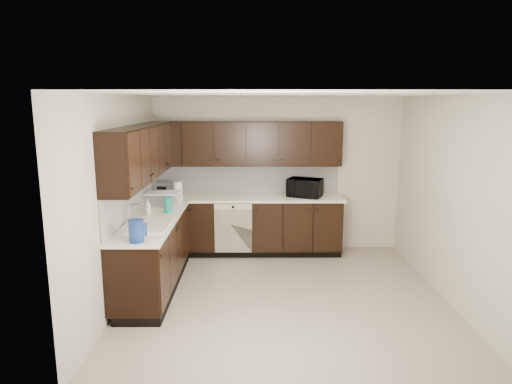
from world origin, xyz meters
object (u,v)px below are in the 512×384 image
at_px(toaster_oven, 168,189).
at_px(blue_pitcher, 136,231).
at_px(sink, 148,230).
at_px(storage_bin, 163,199).
at_px(microwave, 305,188).

height_order(toaster_oven, blue_pitcher, blue_pitcher).
bearing_deg(sink, toaster_oven, 92.28).
bearing_deg(toaster_oven, sink, -67.15).
bearing_deg(storage_bin, toaster_oven, 93.54).
xyz_separation_m(toaster_oven, storage_bin, (0.04, -0.62, -0.02)).
xyz_separation_m(sink, blue_pitcher, (0.04, -0.69, 0.18)).
relative_size(sink, toaster_oven, 2.30).
height_order(sink, toaster_oven, sink).
bearing_deg(sink, blue_pitcher, -86.36).
bearing_deg(toaster_oven, blue_pitcher, -66.76).
bearing_deg(blue_pitcher, storage_bin, 115.14).
relative_size(toaster_oven, storage_bin, 0.77).
distance_m(sink, blue_pitcher, 0.71).
distance_m(microwave, blue_pitcher, 3.15).
relative_size(sink, storage_bin, 1.77).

